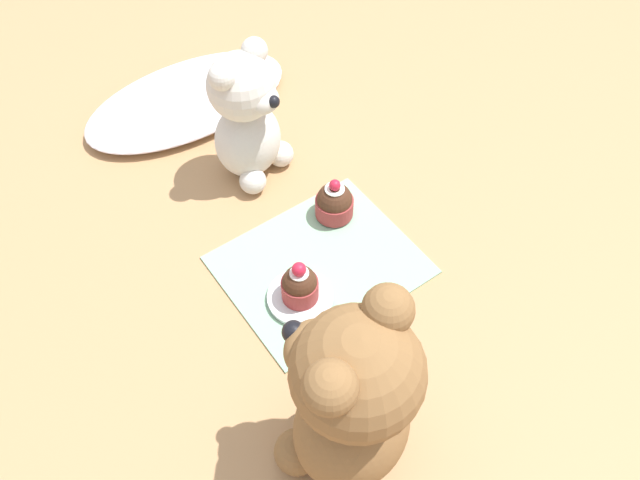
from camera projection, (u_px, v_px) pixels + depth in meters
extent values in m
plane|color=tan|center=(320.00, 265.00, 0.83)|extent=(4.00, 4.00, 0.00)
cube|color=#8EBC99|center=(320.00, 264.00, 0.83)|extent=(0.25, 0.21, 0.01)
ellipsoid|color=silver|center=(187.00, 99.00, 1.01)|extent=(0.35, 0.19, 0.03)
ellipsoid|color=silver|center=(248.00, 139.00, 0.89)|extent=(0.13, 0.12, 0.12)
sphere|color=silver|center=(241.00, 86.00, 0.82)|extent=(0.09, 0.09, 0.09)
ellipsoid|color=silver|center=(264.00, 100.00, 0.81)|extent=(0.06, 0.05, 0.04)
sphere|color=black|center=(273.00, 102.00, 0.80)|extent=(0.02, 0.02, 0.02)
sphere|color=silver|center=(222.00, 77.00, 0.77)|extent=(0.04, 0.04, 0.04)
sphere|color=silver|center=(254.00, 51.00, 0.81)|extent=(0.04, 0.04, 0.04)
sphere|color=silver|center=(253.00, 181.00, 0.90)|extent=(0.04, 0.04, 0.04)
sphere|color=silver|center=(281.00, 154.00, 0.93)|extent=(0.04, 0.04, 0.04)
ellipsoid|color=olive|center=(352.00, 425.00, 0.62)|extent=(0.16, 0.15, 0.14)
sphere|color=olive|center=(357.00, 373.00, 0.53)|extent=(0.12, 0.12, 0.12)
ellipsoid|color=olive|center=(313.00, 348.00, 0.55)|extent=(0.07, 0.07, 0.05)
sphere|color=black|center=(293.00, 332.00, 0.55)|extent=(0.02, 0.02, 0.02)
sphere|color=olive|center=(388.00, 310.00, 0.51)|extent=(0.05, 0.05, 0.05)
sphere|color=olive|center=(330.00, 387.00, 0.47)|extent=(0.05, 0.05, 0.05)
sphere|color=olive|center=(341.00, 392.00, 0.70)|extent=(0.05, 0.05, 0.05)
sphere|color=olive|center=(297.00, 452.00, 0.66)|extent=(0.05, 0.05, 0.05)
cylinder|color=#993333|center=(334.00, 207.00, 0.87)|extent=(0.05, 0.05, 0.03)
sphere|color=#472819|center=(334.00, 200.00, 0.86)|extent=(0.05, 0.05, 0.05)
cylinder|color=white|center=(335.00, 189.00, 0.84)|extent=(0.03, 0.03, 0.00)
sphere|color=red|center=(335.00, 185.00, 0.83)|extent=(0.02, 0.02, 0.02)
cylinder|color=silver|center=(300.00, 297.00, 0.79)|extent=(0.08, 0.08, 0.01)
cylinder|color=#993333|center=(300.00, 289.00, 0.78)|extent=(0.05, 0.05, 0.03)
sphere|color=#472819|center=(300.00, 282.00, 0.77)|extent=(0.04, 0.04, 0.04)
cylinder|color=white|center=(299.00, 273.00, 0.75)|extent=(0.02, 0.02, 0.00)
sphere|color=red|center=(299.00, 269.00, 0.74)|extent=(0.02, 0.02, 0.02)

